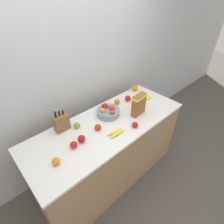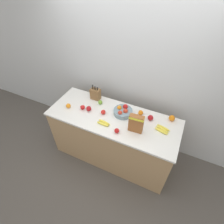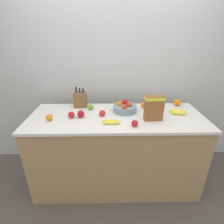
{
  "view_description": "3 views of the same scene",
  "coord_description": "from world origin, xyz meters",
  "px_view_note": "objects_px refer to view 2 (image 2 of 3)",
  "views": [
    {
      "loc": [
        -1.01,
        -1.14,
        2.22
      ],
      "look_at": [
        0.06,
        0.02,
        1.06
      ],
      "focal_mm": 28.0,
      "sensor_mm": 36.0,
      "label": 1
    },
    {
      "loc": [
        0.76,
        -1.65,
        2.73
      ],
      "look_at": [
        -0.03,
        0.04,
        0.99
      ],
      "focal_mm": 28.0,
      "sensor_mm": 36.0,
      "label": 2
    },
    {
      "loc": [
        -0.08,
        -1.76,
        1.77
      ],
      "look_at": [
        -0.05,
        -0.02,
        0.99
      ],
      "focal_mm": 28.0,
      "sensor_mm": 36.0,
      "label": 3
    }
  ],
  "objects_px": {
    "banana_bunch_left": "(104,123)",
    "apple_front": "(89,109)",
    "knife_block": "(95,94)",
    "cereal_box": "(136,123)",
    "apple_leftmost": "(100,102)",
    "orange_mid_left": "(68,106)",
    "banana_bunch_right": "(162,129)",
    "apple_by_knife_block": "(151,118)",
    "apple_rear": "(117,131)",
    "orange_near_bowl": "(141,113)",
    "fruit_bowl": "(123,111)",
    "apple_near_bananas": "(103,112)",
    "orange_front_center": "(172,118)",
    "apple_rightmost": "(83,107)"
  },
  "relations": [
    {
      "from": "apple_rear",
      "to": "fruit_bowl",
      "type": "bearing_deg",
      "value": 100.01
    },
    {
      "from": "apple_leftmost",
      "to": "cereal_box",
      "type": "bearing_deg",
      "value": -22.86
    },
    {
      "from": "cereal_box",
      "to": "orange_mid_left",
      "type": "relative_size",
      "value": 3.76
    },
    {
      "from": "knife_block",
      "to": "fruit_bowl",
      "type": "height_order",
      "value": "knife_block"
    },
    {
      "from": "apple_rear",
      "to": "orange_near_bowl",
      "type": "height_order",
      "value": "orange_near_bowl"
    },
    {
      "from": "orange_near_bowl",
      "to": "apple_near_bananas",
      "type": "bearing_deg",
      "value": -155.91
    },
    {
      "from": "apple_leftmost",
      "to": "orange_mid_left",
      "type": "height_order",
      "value": "orange_mid_left"
    },
    {
      "from": "fruit_bowl",
      "to": "apple_leftmost",
      "type": "height_order",
      "value": "fruit_bowl"
    },
    {
      "from": "apple_leftmost",
      "to": "orange_mid_left",
      "type": "bearing_deg",
      "value": -144.97
    },
    {
      "from": "knife_block",
      "to": "orange_front_center",
      "type": "height_order",
      "value": "knife_block"
    },
    {
      "from": "fruit_bowl",
      "to": "apple_front",
      "type": "relative_size",
      "value": 3.62
    },
    {
      "from": "orange_near_bowl",
      "to": "apple_by_knife_block",
      "type": "bearing_deg",
      "value": -15.63
    },
    {
      "from": "fruit_bowl",
      "to": "apple_leftmost",
      "type": "relative_size",
      "value": 4.06
    },
    {
      "from": "banana_bunch_left",
      "to": "orange_mid_left",
      "type": "xyz_separation_m",
      "value": [
        -0.65,
        0.08,
        0.02
      ]
    },
    {
      "from": "apple_front",
      "to": "orange_near_bowl",
      "type": "xyz_separation_m",
      "value": [
        0.74,
        0.25,
        -0.0
      ]
    },
    {
      "from": "orange_mid_left",
      "to": "apple_leftmost",
      "type": "bearing_deg",
      "value": 35.03
    },
    {
      "from": "orange_front_center",
      "to": "apple_rightmost",
      "type": "bearing_deg",
      "value": -165.26
    },
    {
      "from": "banana_bunch_right",
      "to": "apple_front",
      "type": "distance_m",
      "value": 1.1
    },
    {
      "from": "apple_leftmost",
      "to": "orange_mid_left",
      "type": "relative_size",
      "value": 0.96
    },
    {
      "from": "fruit_bowl",
      "to": "orange_front_center",
      "type": "height_order",
      "value": "fruit_bowl"
    },
    {
      "from": "cereal_box",
      "to": "apple_leftmost",
      "type": "relative_size",
      "value": 3.92
    },
    {
      "from": "banana_bunch_left",
      "to": "apple_rear",
      "type": "distance_m",
      "value": 0.24
    },
    {
      "from": "banana_bunch_left",
      "to": "apple_front",
      "type": "height_order",
      "value": "apple_front"
    },
    {
      "from": "apple_rear",
      "to": "orange_near_bowl",
      "type": "xyz_separation_m",
      "value": [
        0.18,
        0.47,
        0.0
      ]
    },
    {
      "from": "banana_bunch_left",
      "to": "orange_mid_left",
      "type": "bearing_deg",
      "value": 172.94
    },
    {
      "from": "fruit_bowl",
      "to": "apple_near_bananas",
      "type": "distance_m",
      "value": 0.29
    },
    {
      "from": "knife_block",
      "to": "fruit_bowl",
      "type": "distance_m",
      "value": 0.56
    },
    {
      "from": "fruit_bowl",
      "to": "apple_near_bananas",
      "type": "xyz_separation_m",
      "value": [
        -0.26,
        -0.13,
        -0.01
      ]
    },
    {
      "from": "fruit_bowl",
      "to": "orange_near_bowl",
      "type": "xyz_separation_m",
      "value": [
        0.24,
        0.1,
        -0.01
      ]
    },
    {
      "from": "banana_bunch_left",
      "to": "apple_front",
      "type": "relative_size",
      "value": 2.52
    },
    {
      "from": "banana_bunch_right",
      "to": "apple_by_knife_block",
      "type": "distance_m",
      "value": 0.24
    },
    {
      "from": "banana_bunch_right",
      "to": "apple_rear",
      "type": "distance_m",
      "value": 0.62
    },
    {
      "from": "fruit_bowl",
      "to": "apple_near_bananas",
      "type": "relative_size",
      "value": 3.97
    },
    {
      "from": "apple_by_knife_block",
      "to": "orange_mid_left",
      "type": "distance_m",
      "value": 1.25
    },
    {
      "from": "banana_bunch_right",
      "to": "knife_block",
      "type": "bearing_deg",
      "value": 169.19
    },
    {
      "from": "knife_block",
      "to": "cereal_box",
      "type": "bearing_deg",
      "value": -24.82
    },
    {
      "from": "apple_near_bananas",
      "to": "orange_mid_left",
      "type": "bearing_deg",
      "value": -169.86
    },
    {
      "from": "knife_block",
      "to": "fruit_bowl",
      "type": "xyz_separation_m",
      "value": [
        0.54,
        -0.14,
        -0.05
      ]
    },
    {
      "from": "apple_by_knife_block",
      "to": "cereal_box",
      "type": "bearing_deg",
      "value": -114.05
    },
    {
      "from": "banana_bunch_right",
      "to": "apple_leftmost",
      "type": "xyz_separation_m",
      "value": [
        -1.02,
        0.13,
        0.02
      ]
    },
    {
      "from": "apple_front",
      "to": "apple_leftmost",
      "type": "height_order",
      "value": "apple_front"
    },
    {
      "from": "apple_by_knife_block",
      "to": "apple_near_bananas",
      "type": "distance_m",
      "value": 0.69
    },
    {
      "from": "orange_near_bowl",
      "to": "orange_front_center",
      "type": "bearing_deg",
      "value": 9.46
    },
    {
      "from": "banana_bunch_left",
      "to": "apple_rear",
      "type": "relative_size",
      "value": 2.87
    },
    {
      "from": "knife_block",
      "to": "apple_leftmost",
      "type": "relative_size",
      "value": 4.16
    },
    {
      "from": "fruit_bowl",
      "to": "apple_front",
      "type": "distance_m",
      "value": 0.52
    },
    {
      "from": "cereal_box",
      "to": "apple_front",
      "type": "height_order",
      "value": "cereal_box"
    },
    {
      "from": "apple_by_knife_block",
      "to": "apple_near_bananas",
      "type": "relative_size",
      "value": 1.13
    },
    {
      "from": "knife_block",
      "to": "apple_leftmost",
      "type": "height_order",
      "value": "knife_block"
    },
    {
      "from": "apple_rear",
      "to": "orange_front_center",
      "type": "relative_size",
      "value": 0.78
    }
  ]
}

